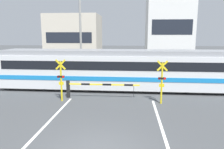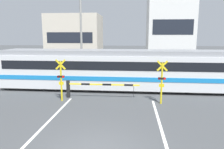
{
  "view_description": "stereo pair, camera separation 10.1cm",
  "coord_description": "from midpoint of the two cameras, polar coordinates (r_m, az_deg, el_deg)",
  "views": [
    {
      "loc": [
        1.29,
        -7.28,
        4.26
      ],
      "look_at": [
        0.0,
        7.24,
        1.6
      ],
      "focal_mm": 35.0,
      "sensor_mm": 36.0,
      "label": 1
    },
    {
      "loc": [
        1.39,
        -7.27,
        4.26
      ],
      "look_at": [
        0.0,
        7.24,
        1.6
      ],
      "focal_mm": 35.0,
      "sensor_mm": 36.0,
      "label": 2
    }
  ],
  "objects": [
    {
      "name": "crossing_barrier_far",
      "position": [
        20.2,
        6.13,
        0.4
      ],
      "size": [
        4.97,
        0.2,
        1.19
      ],
      "color": "black",
      "rests_on": "ground_plane"
    },
    {
      "name": "commuter_train",
      "position": [
        17.05,
        0.78,
        1.58
      ],
      "size": [
        17.54,
        2.85,
        3.1
      ],
      "color": "silver",
      "rests_on": "ground_plane"
    },
    {
      "name": "road_stripe_left",
      "position": [
        10.42,
        -18.75,
        -14.33
      ],
      "size": [
        0.14,
        10.63,
        0.01
      ],
      "color": "white",
      "rests_on": "ground_plane"
    },
    {
      "name": "rail_track_far",
      "position": [
        18.07,
        1.07,
        -3.17
      ],
      "size": [
        50.0,
        0.1,
        0.08
      ],
      "color": "gray",
      "rests_on": "ground_plane"
    },
    {
      "name": "building_right_of_street",
      "position": [
        32.03,
        14.77,
        10.87
      ],
      "size": [
        6.03,
        5.89,
        9.49
      ],
      "color": "white",
      "rests_on": "ground_plane"
    },
    {
      "name": "pedestrian",
      "position": [
        23.48,
        2.7,
        2.47
      ],
      "size": [
        0.38,
        0.24,
        1.8
      ],
      "color": "#23232D",
      "rests_on": "ground_plane"
    },
    {
      "name": "crossing_signal_right",
      "position": [
        13.81,
        13.07,
        -1.46
      ],
      "size": [
        0.68,
        0.15,
        2.73
      ],
      "color": "yellow",
      "rests_on": "ground_plane"
    },
    {
      "name": "rail_track_near",
      "position": [
        16.68,
        0.69,
        -4.32
      ],
      "size": [
        50.0,
        0.1,
        0.08
      ],
      "color": "gray",
      "rests_on": "ground_plane"
    },
    {
      "name": "utility_pole_streetside",
      "position": [
        23.02,
        -7.9,
        9.44
      ],
      "size": [
        0.22,
        0.22,
        7.88
      ],
      "color": "gray",
      "rests_on": "ground_plane"
    },
    {
      "name": "road_stripe_right",
      "position": [
        9.69,
        13.76,
        -16.02
      ],
      "size": [
        0.14,
        10.63,
        0.01
      ],
      "color": "white",
      "rests_on": "ground_plane"
    },
    {
      "name": "crossing_signal_left",
      "position": [
        14.42,
        -12.97,
        -0.97
      ],
      "size": [
        0.68,
        0.15,
        2.73
      ],
      "color": "yellow",
      "rests_on": "ground_plane"
    },
    {
      "name": "crossing_barrier_near",
      "position": [
        14.92,
        -6.05,
        -3.15
      ],
      "size": [
        4.97,
        0.2,
        1.19
      ],
      "color": "black",
      "rests_on": "ground_plane"
    },
    {
      "name": "building_left_of_street",
      "position": [
        32.73,
        -9.46,
        8.93
      ],
      "size": [
        7.38,
        5.89,
        7.07
      ],
      "color": "beige",
      "rests_on": "ground_plane"
    }
  ]
}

